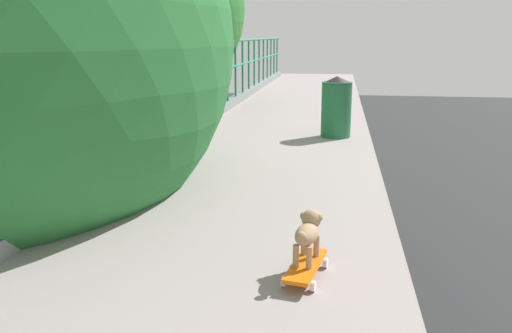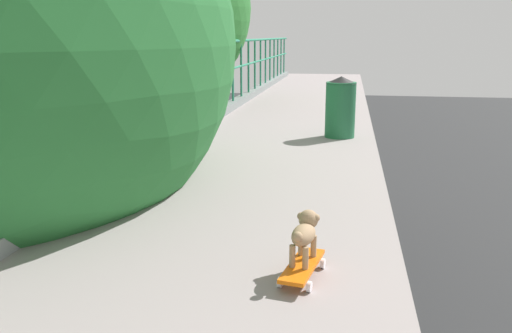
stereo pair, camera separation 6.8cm
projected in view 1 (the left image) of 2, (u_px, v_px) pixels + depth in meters
name	position (u px, v px, depth m)	size (l,w,h in m)	color
car_green_fifth	(6.00, 319.00, 11.36)	(1.98, 4.12, 1.36)	#226F3B
car_red_taxi_seventh	(130.00, 219.00, 17.40)	(1.88, 4.26, 1.58)	red
city_bus	(125.00, 131.00, 26.85)	(2.61, 10.80, 3.14)	#B61912
roadside_tree_far	(151.00, 14.00, 11.39)	(3.98, 3.98, 8.96)	brown
toy_skateboard	(306.00, 266.00, 3.20)	(0.26, 0.53, 0.09)	orange
small_dog	(308.00, 231.00, 3.21)	(0.18, 0.35, 0.29)	tan
litter_bin	(336.00, 106.00, 7.55)	(0.42, 0.42, 0.85)	#246740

